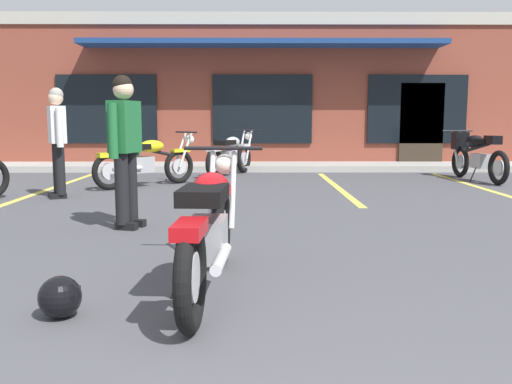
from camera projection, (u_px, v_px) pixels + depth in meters
The scene contains 11 objects.
ground_plane at pixel (280, 250), 5.11m from camera, with size 80.00×80.00×0.00m, color #47474C.
sidewalk_kerb at pixel (263, 166), 13.43m from camera, with size 22.00×1.80×0.14m, color #A8A59E.
brick_storefront_building at pixel (261, 96), 16.71m from camera, with size 14.55×6.90×3.81m.
painted_stall_lines at pixel (267, 187), 9.87m from camera, with size 12.70×4.80×0.01m.
motorcycle_foreground_classic at pixel (209, 227), 3.81m from camera, with size 0.66×2.11×0.98m.
motorcycle_red_sportbike at pixel (476, 154), 10.89m from camera, with size 0.69×2.11×0.98m.
motorcycle_black_cruiser at pixel (147, 161), 9.88m from camera, with size 1.70×1.61×0.98m.
motorcycle_silver_naked at pixel (230, 154), 11.79m from camera, with size 1.13×1.98×0.98m.
person_in_black_shirt at pixel (57, 136), 8.38m from camera, with size 0.40×0.58×1.68m.
person_in_shorts_foreground at pixel (125, 142), 6.02m from camera, with size 0.35×0.60×1.68m.
helmet_on_pavement at pixel (60, 297), 3.35m from camera, with size 0.26×0.26×0.26m.
Camera 1 is at (-0.26, -1.00, 1.20)m, focal length 38.71 mm.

